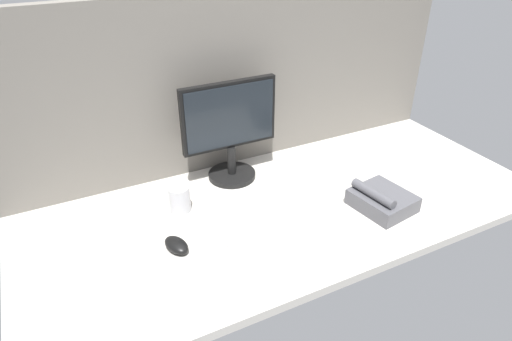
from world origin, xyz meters
TOP-DOWN VIEW (x-y plane):
  - ground_plane at (0.00, 0.00)cm, footprint 180.00×80.00cm
  - cubicle_wall_back at (0.00, 37.50)cm, footprint 180.00×5.00cm
  - monitor at (-9.93, 25.10)cm, footprint 35.98×18.00cm
  - keyboard at (-10.23, -5.86)cm, footprint 37.86×15.70cm
  - mouse at (-42.14, -6.72)cm, footprint 8.11×10.80cm
  - mug_steel at (-34.59, 12.40)cm, footprint 7.25×7.25cm
  - desk_phone at (27.45, -17.26)cm, footprint 19.63×21.32cm

SIDE VIEW (x-z plane):
  - ground_plane at x=0.00cm, z-range -3.00..0.00cm
  - keyboard at x=-10.23cm, z-range 0.00..2.00cm
  - mouse at x=-42.14cm, z-range 0.00..3.40cm
  - desk_phone at x=27.45cm, z-range -1.21..7.59cm
  - mug_steel at x=-34.59cm, z-range 0.00..9.20cm
  - monitor at x=-9.93cm, z-range 1.48..39.22cm
  - cubicle_wall_back at x=0.00cm, z-range 0.00..65.73cm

